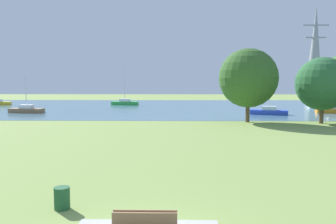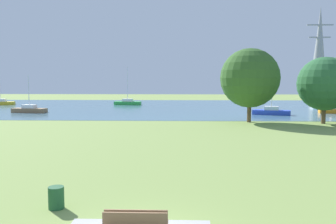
{
  "view_description": "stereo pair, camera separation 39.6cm",
  "coord_description": "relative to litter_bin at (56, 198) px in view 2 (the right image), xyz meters",
  "views": [
    {
      "loc": [
        0.84,
        -9.52,
        4.63
      ],
      "look_at": [
        0.25,
        18.95,
        2.02
      ],
      "focal_mm": 37.99,
      "sensor_mm": 36.0,
      "label": 1
    },
    {
      "loc": [
        1.24,
        -9.51,
        4.63
      ],
      "look_at": [
        0.25,
        18.95,
        2.02
      ],
      "focal_mm": 37.99,
      "sensor_mm": 36.0,
      "label": 2
    }
  ],
  "objects": [
    {
      "name": "sailboat_blue",
      "position": [
        16.42,
        34.67,
        0.06
      ],
      "size": [
        5.03,
        2.93,
        7.13
      ],
      "color": "blue",
      "rests_on": "water_surface"
    },
    {
      "name": "electricity_pylon",
      "position": [
        38.68,
        77.58,
        10.86
      ],
      "size": [
        6.4,
        4.4,
        22.49
      ],
      "color": "gray",
      "rests_on": "ground"
    },
    {
      "name": "sailboat_brown",
      "position": [
        -16.72,
        36.61,
        0.04
      ],
      "size": [
        4.98,
        2.25,
        5.24
      ],
      "color": "brown",
      "rests_on": "water_surface"
    },
    {
      "name": "sailboat_yellow",
      "position": [
        -28.29,
        51.11,
        0.07
      ],
      "size": [
        5.0,
        2.37,
        7.81
      ],
      "color": "yellow",
      "rests_on": "water_surface"
    },
    {
      "name": "sailboat_white",
      "position": [
        29.15,
        48.61,
        0.06
      ],
      "size": [
        4.87,
        1.73,
        6.98
      ],
      "color": "white",
      "rests_on": "water_surface"
    },
    {
      "name": "sailboat_green",
      "position": [
        -5.18,
        52.2,
        0.06
      ],
      "size": [
        4.96,
        2.14,
        6.94
      ],
      "color": "green",
      "rests_on": "water_surface"
    },
    {
      "name": "ground_plane",
      "position": [
        3.21,
        19.25,
        -0.4
      ],
      "size": [
        160.0,
        160.0,
        0.0
      ],
      "primitive_type": "plane",
      "color": "#7F994C"
    },
    {
      "name": "tree_west_far",
      "position": [
        11.92,
        26.43,
        4.38
      ],
      "size": [
        6.39,
        6.39,
        7.98
      ],
      "color": "brown",
      "rests_on": "ground"
    },
    {
      "name": "water_surface",
      "position": [
        3.21,
        47.25,
        -0.39
      ],
      "size": [
        140.0,
        40.0,
        0.02
      ],
      "primitive_type": "cube",
      "color": "slate",
      "rests_on": "ground"
    },
    {
      "name": "litter_bin",
      "position": [
        0.0,
        0.0,
        0.0
      ],
      "size": [
        0.56,
        0.56,
        0.8
      ],
      "primitive_type": "cylinder",
      "color": "#1E512D",
      "rests_on": "ground"
    },
    {
      "name": "tree_mid_shore",
      "position": [
        19.53,
        25.47,
        3.78
      ],
      "size": [
        5.61,
        5.61,
        6.99
      ],
      "color": "brown",
      "rests_on": "ground"
    }
  ]
}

